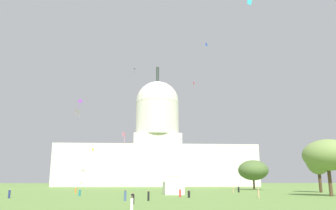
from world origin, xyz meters
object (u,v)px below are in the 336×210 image
at_px(kite_blue_high, 206,45).
at_px(person_black_near_tent, 133,199).
at_px(person_black_mid_right, 239,190).
at_px(tree_east_near, 253,170).
at_px(kite_gold_mid, 79,112).
at_px(kite_pink_low, 124,136).
at_px(kite_black_high, 134,69).
at_px(kite_cyan_high, 249,2).
at_px(person_tan_lawn_far_right, 258,194).
at_px(kite_violet_mid, 80,102).
at_px(person_red_back_right, 180,193).
at_px(person_orange_back_center, 76,191).
at_px(tree_east_mid, 318,159).
at_px(kite_yellow_low, 93,150).
at_px(event_tent, 173,180).
at_px(person_navy_mid_center, 9,194).
at_px(person_white_near_tree_east, 132,204).
at_px(person_tan_front_right, 233,190).
at_px(kite_red_high, 194,84).
at_px(person_teal_lawn_far_left, 80,193).
at_px(person_denim_mid_left, 125,196).
at_px(kite_white_low, 210,155).
at_px(tree_east_far, 327,155).
at_px(kite_orange_mid, 75,110).
at_px(person_black_back_left, 189,194).
at_px(person_black_deep_crowd, 148,196).

bearing_deg(kite_blue_high, person_black_near_tent, -22.13).
bearing_deg(person_black_mid_right, tree_east_near, 33.91).
distance_m(tree_east_near, kite_gold_mid, 82.38).
relative_size(kite_pink_low, kite_gold_mid, 0.98).
bearing_deg(kite_black_high, kite_cyan_high, -35.83).
distance_m(person_tan_lawn_far_right, kite_violet_mid, 55.16).
bearing_deg(person_red_back_right, person_orange_back_center, 75.11).
bearing_deg(person_red_back_right, tree_east_mid, -32.75).
bearing_deg(kite_cyan_high, kite_blue_high, 118.32).
relative_size(kite_yellow_low, kite_gold_mid, 1.13).
relative_size(event_tent, tree_east_mid, 0.50).
bearing_deg(person_navy_mid_center, person_tan_lawn_far_right, -166.52).
bearing_deg(person_black_mid_right, person_orange_back_center, 154.68).
distance_m(person_white_near_tree_east, kite_yellow_low, 120.58).
bearing_deg(person_tan_front_right, person_white_near_tree_east, 95.31).
bearing_deg(person_white_near_tree_east, kite_red_high, -10.01).
bearing_deg(kite_cyan_high, person_black_near_tent, -118.57).
relative_size(person_black_mid_right, person_red_back_right, 0.97).
relative_size(person_teal_lawn_far_left, kite_pink_low, 0.58).
bearing_deg(person_navy_mid_center, event_tent, -139.50).
bearing_deg(person_denim_mid_left, kite_yellow_low, 104.48).
xyz_separation_m(tree_east_near, kite_red_high, (-13.98, 43.83, 45.27)).
relative_size(person_orange_back_center, kite_red_high, 0.33).
bearing_deg(person_denim_mid_left, kite_white_low, 72.59).
height_order(person_teal_lawn_far_left, kite_violet_mid, kite_violet_mid).
relative_size(person_orange_back_center, person_white_near_tree_east, 0.96).
relative_size(person_tan_front_right, kite_black_high, 0.61).
bearing_deg(tree_east_far, kite_orange_mid, 131.81).
height_order(person_tan_lawn_far_right, kite_yellow_low, kite_yellow_low).
distance_m(tree_east_far, person_red_back_right, 33.00).
bearing_deg(person_teal_lawn_far_left, event_tent, -92.77).
bearing_deg(person_black_near_tent, person_black_mid_right, 75.88).
xyz_separation_m(kite_black_high, kite_blue_high, (28.55, -46.13, -5.35)).
bearing_deg(person_navy_mid_center, kite_white_low, -108.80).
height_order(person_orange_back_center, person_black_near_tent, person_black_near_tent).
relative_size(person_tan_lawn_far_right, kite_yellow_low, 0.59).
relative_size(person_black_back_left, kite_blue_high, 1.13).
height_order(person_orange_back_center, kite_gold_mid, kite_gold_mid).
bearing_deg(tree_east_near, kite_pink_low, -127.19).
height_order(tree_east_mid, kite_red_high, kite_red_high).
xyz_separation_m(person_black_deep_crowd, kite_cyan_high, (21.46, 7.22, 40.15)).
xyz_separation_m(kite_gold_mid, kite_orange_mid, (-0.49, -5.70, -0.23)).
relative_size(person_black_deep_crowd, kite_gold_mid, 0.64).
bearing_deg(person_black_near_tent, person_black_deep_crowd, 91.24).
relative_size(person_denim_mid_left, kite_white_low, 0.73).
bearing_deg(kite_black_high, kite_orange_mid, -112.59).
distance_m(person_navy_mid_center, person_denim_mid_left, 24.07).
xyz_separation_m(person_white_near_tree_east, kite_yellow_low, (-21.86, 117.44, 16.47)).
distance_m(person_black_mid_right, person_white_near_tree_east, 61.59).
height_order(person_teal_lawn_far_left, person_black_deep_crowd, person_black_deep_crowd).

